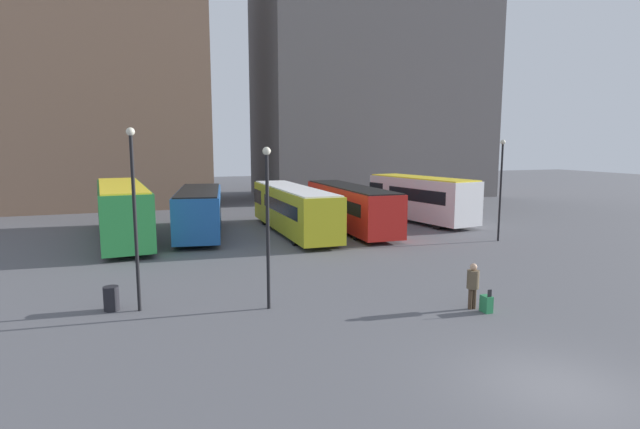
% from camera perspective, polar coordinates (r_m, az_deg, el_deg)
% --- Properties ---
extents(ground_plane, '(160.00, 160.00, 0.00)m').
position_cam_1_polar(ground_plane, '(13.59, 25.57, -17.58)').
color(ground_plane, '#56565B').
extents(building_block_left, '(21.85, 11.88, 26.72)m').
position_cam_1_polar(building_block_left, '(51.77, -25.88, 15.79)').
color(building_block_left, '#7F604C').
rests_on(building_block_left, ground_plane).
extents(building_block_right, '(24.57, 12.77, 36.28)m').
position_cam_1_polar(building_block_right, '(57.77, 6.02, 20.46)').
color(building_block_right, '#5B5656').
rests_on(building_block_right, ground_plane).
extents(bus_0, '(3.51, 12.60, 3.34)m').
position_cam_1_polar(bus_0, '(32.00, -21.68, 0.53)').
color(bus_0, '#237A38').
rests_on(bus_0, ground_plane).
extents(bus_1, '(3.99, 9.86, 2.91)m').
position_cam_1_polar(bus_1, '(31.99, -13.60, 0.44)').
color(bus_1, '#1E56A3').
rests_on(bus_1, ground_plane).
extents(bus_2, '(2.53, 12.47, 2.96)m').
position_cam_1_polar(bus_2, '(32.25, -3.17, 0.78)').
color(bus_2, gold).
rests_on(bus_2, ground_plane).
extents(bus_3, '(2.81, 11.87, 2.92)m').
position_cam_1_polar(bus_3, '(33.56, 3.39, 1.02)').
color(bus_3, red).
rests_on(bus_3, ground_plane).
extents(bus_4, '(4.16, 9.69, 3.32)m').
position_cam_1_polar(bus_4, '(37.25, 11.42, 1.88)').
color(bus_4, silver).
rests_on(bus_4, ground_plane).
extents(traveler, '(0.42, 0.42, 1.62)m').
position_cam_1_polar(traveler, '(18.21, 17.08, -7.39)').
color(traveler, '#4C3828').
rests_on(traveler, ground_plane).
extents(suitcase, '(0.28, 0.41, 0.83)m').
position_cam_1_polar(suitcase, '(18.19, 18.48, -9.66)').
color(suitcase, '#28844C').
rests_on(suitcase, ground_plane).
extents(lamp_post_0, '(0.28, 0.28, 5.61)m').
position_cam_1_polar(lamp_post_0, '(17.07, -6.02, -0.06)').
color(lamp_post_0, black).
rests_on(lamp_post_0, ground_plane).
extents(lamp_post_1, '(0.28, 0.28, 5.95)m').
position_cam_1_polar(lamp_post_1, '(31.02, 19.98, 3.48)').
color(lamp_post_1, black).
rests_on(lamp_post_1, ground_plane).
extents(lamp_post_2, '(0.28, 0.28, 6.24)m').
position_cam_1_polar(lamp_post_2, '(17.81, -20.45, 0.89)').
color(lamp_post_2, black).
rests_on(lamp_post_2, ground_plane).
extents(trash_bin, '(0.52, 0.52, 0.85)m').
position_cam_1_polar(trash_bin, '(18.84, -22.75, -8.85)').
color(trash_bin, black).
rests_on(trash_bin, ground_plane).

